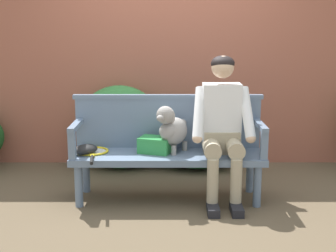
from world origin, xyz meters
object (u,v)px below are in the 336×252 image
(dog_on_bench, at_px, (172,129))
(sports_bag, at_px, (155,145))
(garden_bench, at_px, (168,159))
(baseball_glove, at_px, (86,149))
(person_seated, at_px, (222,124))
(tennis_racket, at_px, (93,152))

(dog_on_bench, height_order, sports_bag, dog_on_bench)
(garden_bench, relative_size, baseball_glove, 7.82)
(person_seated, bearing_deg, baseball_glove, -178.70)
(baseball_glove, bearing_deg, person_seated, -38.09)
(sports_bag, bearing_deg, tennis_racket, -178.07)
(garden_bench, xyz_separation_m, tennis_racket, (-0.68, 0.01, 0.07))
(dog_on_bench, xyz_separation_m, tennis_racket, (-0.71, -0.01, -0.21))
(person_seated, bearing_deg, sports_bag, 176.23)
(garden_bench, xyz_separation_m, baseball_glove, (-0.73, -0.04, 0.10))
(garden_bench, bearing_deg, sports_bag, 166.68)
(garden_bench, height_order, dog_on_bench, dog_on_bench)
(person_seated, bearing_deg, tennis_racket, 179.01)
(dog_on_bench, xyz_separation_m, sports_bag, (-0.15, 0.01, -0.15))
(dog_on_bench, relative_size, sports_bag, 1.58)
(garden_bench, relative_size, dog_on_bench, 3.88)
(person_seated, xyz_separation_m, baseball_glove, (-1.22, -0.03, -0.23))
(garden_bench, relative_size, sports_bag, 6.14)
(person_seated, distance_m, sports_bag, 0.63)
(tennis_racket, relative_size, baseball_glove, 2.62)
(garden_bench, height_order, person_seated, person_seated)
(dog_on_bench, relative_size, baseball_glove, 2.01)
(garden_bench, distance_m, baseball_glove, 0.74)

